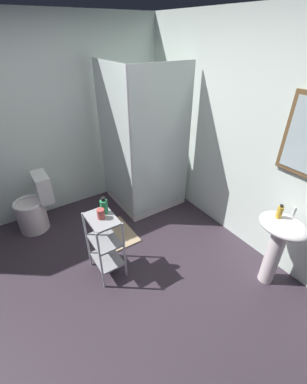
# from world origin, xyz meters

# --- Properties ---
(ground_plane) EXTENTS (4.20, 4.20, 0.02)m
(ground_plane) POSITION_xyz_m (0.00, 0.00, -0.01)
(ground_plane) COLOR #352A35
(wall_back) EXTENTS (4.20, 0.14, 2.50)m
(wall_back) POSITION_xyz_m (0.01, 1.85, 1.25)
(wall_back) COLOR white
(wall_back) RESTS_ON ground_plane
(wall_left) EXTENTS (0.10, 4.20, 2.50)m
(wall_left) POSITION_xyz_m (-1.85, 0.00, 1.25)
(wall_left) COLOR white
(wall_left) RESTS_ON ground_plane
(shower_stall) EXTENTS (0.92, 0.92, 2.00)m
(shower_stall) POSITION_xyz_m (-1.20, 1.18, 0.46)
(shower_stall) COLOR white
(shower_stall) RESTS_ON ground_plane
(pedestal_sink) EXTENTS (0.46, 0.37, 0.81)m
(pedestal_sink) POSITION_xyz_m (0.78, 1.52, 0.58)
(pedestal_sink) COLOR white
(pedestal_sink) RESTS_ON ground_plane
(sink_faucet) EXTENTS (0.03, 0.03, 0.10)m
(sink_faucet) POSITION_xyz_m (0.78, 1.64, 0.86)
(sink_faucet) COLOR silver
(sink_faucet) RESTS_ON pedestal_sink
(toilet) EXTENTS (0.37, 0.49, 0.76)m
(toilet) POSITION_xyz_m (-1.48, -0.31, 0.31)
(toilet) COLOR white
(toilet) RESTS_ON ground_plane
(storage_cart) EXTENTS (0.38, 0.28, 0.74)m
(storage_cart) POSITION_xyz_m (-0.27, 0.16, 0.44)
(storage_cart) COLOR silver
(storage_cart) RESTS_ON ground_plane
(hand_soap_bottle) EXTENTS (0.05, 0.05, 0.14)m
(hand_soap_bottle) POSITION_xyz_m (0.71, 1.50, 0.87)
(hand_soap_bottle) COLOR gold
(hand_soap_bottle) RESTS_ON pedestal_sink
(body_wash_bottle_green) EXTENTS (0.07, 0.07, 0.18)m
(body_wash_bottle_green) POSITION_xyz_m (-0.33, 0.22, 0.82)
(body_wash_bottle_green) COLOR #2B9A59
(body_wash_bottle_green) RESTS_ON storage_cart
(rinse_cup) EXTENTS (0.07, 0.07, 0.10)m
(rinse_cup) POSITION_xyz_m (-0.27, 0.16, 0.79)
(rinse_cup) COLOR #B24742
(rinse_cup) RESTS_ON storage_cart
(bath_mat) EXTENTS (0.60, 0.40, 0.02)m
(bath_mat) POSITION_xyz_m (-0.76, 0.50, 0.01)
(bath_mat) COLOR tan
(bath_mat) RESTS_ON ground_plane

